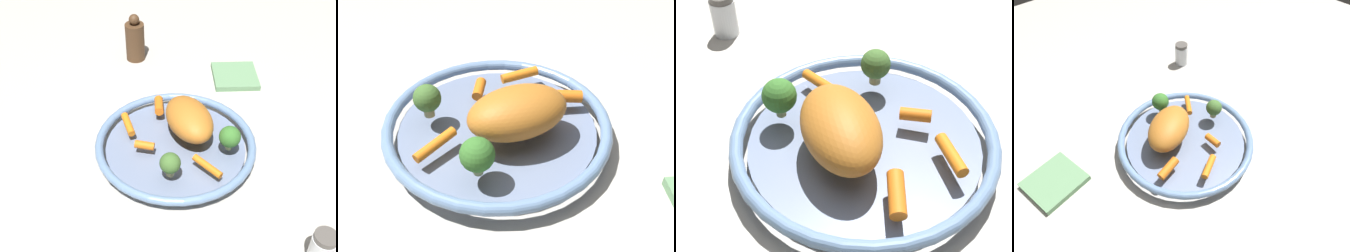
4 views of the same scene
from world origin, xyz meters
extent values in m
plane|color=#B7B2A8|center=(0.00, 0.00, 0.00)|extent=(2.19, 2.19, 0.00)
cylinder|color=slate|center=(0.00, 0.00, 0.01)|extent=(0.30, 0.30, 0.02)
torus|color=#6686AF|center=(0.00, 0.00, 0.03)|extent=(0.35, 0.35, 0.02)
ellipsoid|color=#BB6D25|center=(-0.03, -0.03, 0.07)|extent=(0.15, 0.17, 0.07)
cylinder|color=orange|center=(0.06, 0.03, 0.05)|extent=(0.04, 0.02, 0.02)
cylinder|color=orange|center=(0.05, -0.10, 0.05)|extent=(0.03, 0.06, 0.03)
cylinder|color=orange|center=(0.11, -0.03, 0.05)|extent=(0.04, 0.06, 0.02)
cylinder|color=orange|center=(-0.07, 0.08, 0.05)|extent=(0.06, 0.05, 0.02)
cylinder|color=tan|center=(0.00, 0.10, 0.05)|extent=(0.02, 0.02, 0.01)
sphere|color=#416A2E|center=(0.00, 0.10, 0.07)|extent=(0.04, 0.04, 0.04)
cylinder|color=#9AA666|center=(-0.11, 0.01, 0.05)|extent=(0.01, 0.01, 0.01)
sphere|color=#37722B|center=(-0.11, 0.01, 0.07)|extent=(0.05, 0.05, 0.05)
cylinder|color=silver|center=(-0.27, 0.24, 0.03)|extent=(0.04, 0.04, 0.06)
camera|label=1|loc=(-0.07, 0.71, 0.69)|focal=47.94mm
camera|label=2|loc=(-0.47, -0.05, 0.42)|focal=43.04mm
camera|label=3|loc=(0.05, -0.45, 0.48)|focal=53.09mm
camera|label=4|loc=(0.34, -0.33, 0.61)|focal=31.22mm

